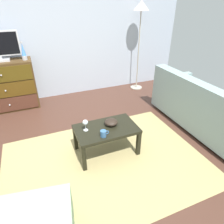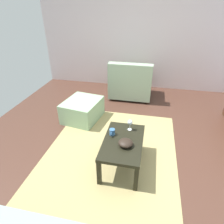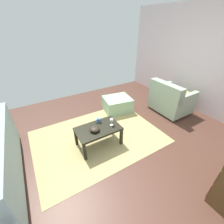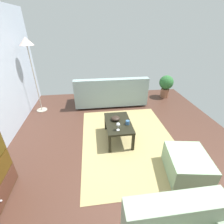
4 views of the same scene
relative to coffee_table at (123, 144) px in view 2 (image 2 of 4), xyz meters
name	(u,v)px [view 2 (image 2 of 4)]	position (x,y,z in m)	size (l,w,h in m)	color
ground_plane	(125,152)	(-0.29, -0.01, -0.38)	(5.85, 5.05, 0.05)	#492D23
wall_plain_left	(144,35)	(-2.98, -0.01, 0.92)	(0.12, 5.05, 2.54)	silver
area_rug	(109,157)	(-0.09, -0.21, -0.35)	(2.60, 1.90, 0.01)	tan
coffee_table	(123,144)	(0.00, 0.00, 0.00)	(0.83, 0.50, 0.41)	black
wine_glass	(130,123)	(-0.27, 0.05, 0.17)	(0.07, 0.07, 0.16)	silver
mug	(112,132)	(-0.10, -0.17, 0.10)	(0.11, 0.08, 0.08)	#376392
bowl_decorative	(126,143)	(0.09, 0.04, 0.10)	(0.18, 0.18, 0.08)	black
armchair	(131,82)	(-2.22, -0.17, 0.00)	(0.80, 0.93, 0.85)	#332319
ottoman	(82,110)	(-1.04, -0.94, -0.16)	(0.70, 0.60, 0.38)	#8EB28A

